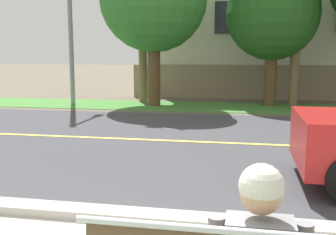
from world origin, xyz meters
TOP-DOWN VIEW (x-y plane):
  - ground_plane at (0.00, 8.00)m, footprint 140.00×140.00m
  - curb_edge at (0.00, 2.35)m, footprint 44.00×0.30m
  - street_asphalt at (0.00, 6.50)m, footprint 52.00×8.00m
  - road_centre_line at (0.00, 6.50)m, footprint 48.00×0.14m
  - far_verge_grass at (0.00, 12.37)m, footprint 48.00×2.80m
  - shade_tree_left at (2.18, 13.09)m, footprint 3.22×3.22m
  - garden_wall at (2.96, 15.42)m, footprint 13.00×0.36m
  - house_across_street at (2.81, 18.62)m, footprint 11.34×6.91m

SIDE VIEW (x-z plane):
  - ground_plane at x=0.00m, z-range 0.00..0.00m
  - street_asphalt at x=0.00m, z-range 0.00..0.01m
  - far_verge_grass at x=0.00m, z-range 0.00..0.02m
  - road_centre_line at x=0.00m, z-range 0.01..0.01m
  - curb_edge at x=0.00m, z-range 0.00..0.11m
  - garden_wall at x=2.96m, z-range 0.00..1.40m
  - house_across_street at x=2.81m, z-range 0.04..6.68m
  - shade_tree_left at x=2.18m, z-range 0.79..6.10m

